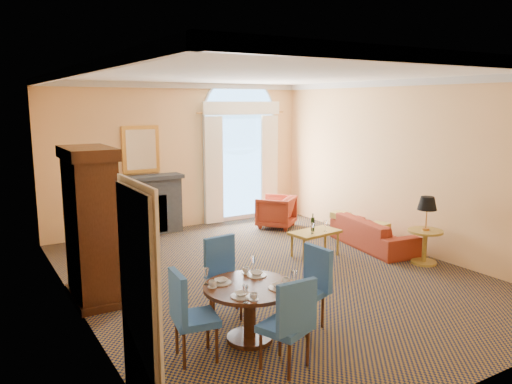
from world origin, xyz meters
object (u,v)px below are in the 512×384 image
armoire (92,228)px  dining_table (250,299)px  coffee_table (315,233)px  armchair (276,212)px  side_table (426,223)px  sofa (373,233)px

armoire → dining_table: armoire is taller
armoire → coffee_table: armoire is taller
armchair → side_table: 3.60m
sofa → coffee_table: bearing=92.5°
armoire → sofa: bearing=-1.2°
dining_table → armchair: bearing=53.4°
dining_table → sofa: bearing=27.7°
dining_table → coffee_table: bearing=39.7°
armoire → coffee_table: bearing=0.4°
sofa → coffee_table: (-1.31, 0.14, 0.14)m
armchair → armoire: bearing=-13.5°
dining_table → sofa: 4.54m
sofa → side_table: 1.29m
sofa → side_table: size_ratio=1.68×
dining_table → armchair: (3.26, 4.39, -0.16)m
armchair → dining_table: bearing=14.2°
dining_table → coffee_table: dining_table is taller
armoire → side_table: size_ratio=1.87×
dining_table → coffee_table: 3.51m
armoire → sofa: armoire is taller
sofa → side_table: side_table is taller
dining_table → armoire: bearing=119.6°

